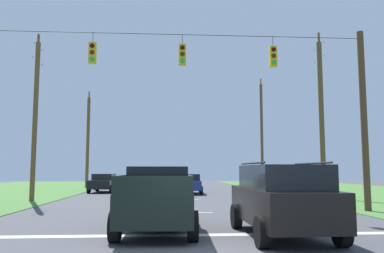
{
  "coord_description": "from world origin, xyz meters",
  "views": [
    {
      "loc": [
        -0.81,
        -8.57,
        1.85
      ],
      "look_at": [
        0.31,
        8.41,
        3.7
      ],
      "focal_mm": 37.29,
      "sensor_mm": 36.0,
      "label": 1
    }
  ],
  "objects_px": {
    "overhead_signal_span": "(183,109)",
    "distant_car_far_parked": "(189,183)",
    "utility_pole_mid_right": "(321,115)",
    "suv_black": "(282,198)",
    "utility_pole_far_left": "(88,141)",
    "utility_pole_far_right": "(262,134)",
    "distant_car_crossing_white": "(304,182)",
    "pickup_truck": "(158,199)",
    "utility_pole_mid_left": "(35,116)",
    "distant_car_oncoming": "(104,183)"
  },
  "relations": [
    {
      "from": "distant_car_crossing_white",
      "to": "distant_car_far_parked",
      "type": "height_order",
      "value": "same"
    },
    {
      "from": "overhead_signal_span",
      "to": "distant_car_far_parked",
      "type": "distance_m",
      "value": 14.35
    },
    {
      "from": "utility_pole_mid_right",
      "to": "pickup_truck",
      "type": "bearing_deg",
      "value": -128.8
    },
    {
      "from": "pickup_truck",
      "to": "utility_pole_mid_left",
      "type": "xyz_separation_m",
      "value": [
        -7.65,
        11.98,
        4.15
      ]
    },
    {
      "from": "suv_black",
      "to": "distant_car_far_parked",
      "type": "distance_m",
      "value": 20.2
    },
    {
      "from": "distant_car_oncoming",
      "to": "utility_pole_far_left",
      "type": "distance_m",
      "value": 9.49
    },
    {
      "from": "pickup_truck",
      "to": "utility_pole_far_left",
      "type": "xyz_separation_m",
      "value": [
        -7.84,
        29.44,
        3.86
      ]
    },
    {
      "from": "utility_pole_mid_left",
      "to": "utility_pole_mid_right",
      "type": "bearing_deg",
      "value": 3.57
    },
    {
      "from": "distant_car_far_parked",
      "to": "utility_pole_mid_right",
      "type": "xyz_separation_m",
      "value": [
        8.46,
        -5.7,
        4.67
      ]
    },
    {
      "from": "pickup_truck",
      "to": "distant_car_oncoming",
      "type": "height_order",
      "value": "pickup_truck"
    },
    {
      "from": "utility_pole_far_right",
      "to": "distant_car_far_parked",
      "type": "bearing_deg",
      "value": -129.1
    },
    {
      "from": "distant_car_far_parked",
      "to": "utility_pole_mid_left",
      "type": "xyz_separation_m",
      "value": [
        -9.74,
        -6.83,
        4.32
      ]
    },
    {
      "from": "distant_car_oncoming",
      "to": "distant_car_far_parked",
      "type": "bearing_deg",
      "value": -20.37
    },
    {
      "from": "overhead_signal_span",
      "to": "utility_pole_mid_right",
      "type": "height_order",
      "value": "utility_pole_mid_right"
    },
    {
      "from": "pickup_truck",
      "to": "utility_pole_mid_left",
      "type": "height_order",
      "value": "utility_pole_mid_left"
    },
    {
      "from": "suv_black",
      "to": "utility_pole_mid_right",
      "type": "bearing_deg",
      "value": 63.97
    },
    {
      "from": "distant_car_far_parked",
      "to": "utility_pole_far_left",
      "type": "height_order",
      "value": "utility_pole_far_left"
    },
    {
      "from": "utility_pole_mid_right",
      "to": "utility_pole_far_right",
      "type": "relative_size",
      "value": 0.96
    },
    {
      "from": "overhead_signal_span",
      "to": "utility_pole_mid_left",
      "type": "bearing_deg",
      "value": 141.04
    },
    {
      "from": "utility_pole_far_left",
      "to": "distant_car_oncoming",
      "type": "bearing_deg",
      "value": -69.64
    },
    {
      "from": "overhead_signal_span",
      "to": "utility_pole_far_right",
      "type": "distance_m",
      "value": 25.86
    },
    {
      "from": "distant_car_crossing_white",
      "to": "utility_pole_mid_right",
      "type": "distance_m",
      "value": 10.13
    },
    {
      "from": "distant_car_oncoming",
      "to": "utility_pole_mid_right",
      "type": "distance_m",
      "value": 18.1
    },
    {
      "from": "distant_car_crossing_white",
      "to": "utility_pole_far_left",
      "type": "distance_m",
      "value": 21.92
    },
    {
      "from": "utility_pole_mid_left",
      "to": "distant_car_crossing_white",
      "type": "bearing_deg",
      "value": 26.44
    },
    {
      "from": "distant_car_crossing_white",
      "to": "utility_pole_mid_left",
      "type": "height_order",
      "value": "utility_pole_mid_left"
    },
    {
      "from": "suv_black",
      "to": "utility_pole_mid_left",
      "type": "height_order",
      "value": "utility_pole_mid_left"
    },
    {
      "from": "distant_car_far_parked",
      "to": "utility_pole_mid_right",
      "type": "relative_size",
      "value": 0.4
    },
    {
      "from": "overhead_signal_span",
      "to": "distant_car_oncoming",
      "type": "relative_size",
      "value": 3.82
    },
    {
      "from": "distant_car_oncoming",
      "to": "utility_pole_mid_left",
      "type": "distance_m",
      "value": 10.73
    },
    {
      "from": "distant_car_crossing_white",
      "to": "utility_pole_far_right",
      "type": "height_order",
      "value": "utility_pole_far_right"
    },
    {
      "from": "distant_car_oncoming",
      "to": "utility_pole_mid_left",
      "type": "relative_size",
      "value": 0.43
    },
    {
      "from": "distant_car_oncoming",
      "to": "utility_pole_far_right",
      "type": "bearing_deg",
      "value": 26.66
    },
    {
      "from": "distant_car_crossing_white",
      "to": "utility_pole_mid_right",
      "type": "relative_size",
      "value": 0.39
    },
    {
      "from": "utility_pole_mid_left",
      "to": "distant_car_oncoming",
      "type": "bearing_deg",
      "value": 73.45
    },
    {
      "from": "distant_car_oncoming",
      "to": "utility_pole_far_right",
      "type": "relative_size",
      "value": 0.38
    },
    {
      "from": "suv_black",
      "to": "utility_pole_mid_left",
      "type": "bearing_deg",
      "value": 129.9
    },
    {
      "from": "utility_pole_far_right",
      "to": "distant_car_crossing_white",
      "type": "bearing_deg",
      "value": -74.78
    },
    {
      "from": "distant_car_far_parked",
      "to": "pickup_truck",
      "type": "bearing_deg",
      "value": -96.32
    },
    {
      "from": "overhead_signal_span",
      "to": "utility_pole_far_left",
      "type": "relative_size",
      "value": 1.68
    },
    {
      "from": "utility_pole_mid_right",
      "to": "distant_car_far_parked",
      "type": "bearing_deg",
      "value": 146.05
    },
    {
      "from": "distant_car_far_parked",
      "to": "utility_pole_mid_right",
      "type": "bearing_deg",
      "value": -33.95
    },
    {
      "from": "distant_car_oncoming",
      "to": "utility_pole_mid_left",
      "type": "xyz_separation_m",
      "value": [
        -2.8,
        -9.41,
        4.32
      ]
    },
    {
      "from": "suv_black",
      "to": "distant_car_far_parked",
      "type": "xyz_separation_m",
      "value": [
        -1.4,
        20.15,
        -0.27
      ]
    },
    {
      "from": "suv_black",
      "to": "utility_pole_far_left",
      "type": "distance_m",
      "value": 33.02
    },
    {
      "from": "distant_car_far_parked",
      "to": "utility_pole_mid_left",
      "type": "relative_size",
      "value": 0.43
    },
    {
      "from": "pickup_truck",
      "to": "utility_pole_far_right",
      "type": "bearing_deg",
      "value": 70.29
    },
    {
      "from": "utility_pole_far_right",
      "to": "pickup_truck",
      "type": "bearing_deg",
      "value": -109.71
    },
    {
      "from": "overhead_signal_span",
      "to": "distant_car_crossing_white",
      "type": "xyz_separation_m",
      "value": [
        11.37,
        16.93,
        -3.75
      ]
    },
    {
      "from": "distant_car_oncoming",
      "to": "utility_pole_mid_right",
      "type": "xyz_separation_m",
      "value": [
        15.4,
        -8.27,
        4.67
      ]
    }
  ]
}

